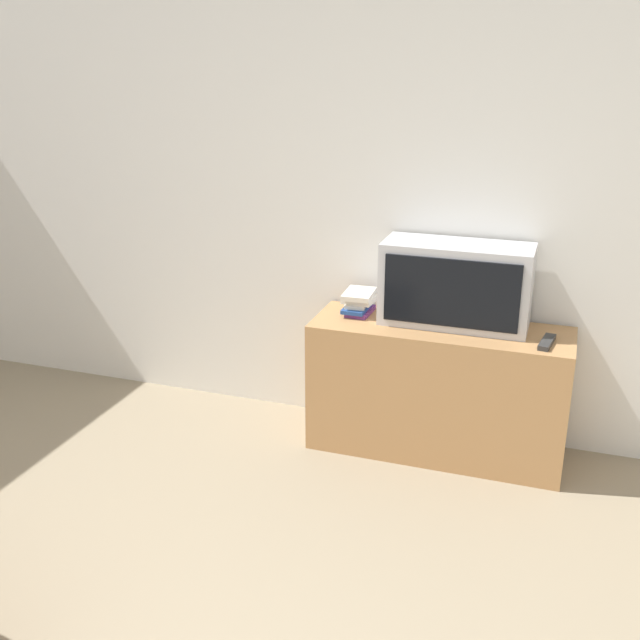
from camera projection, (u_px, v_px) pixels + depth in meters
name	position (u px, v px, depth m)	size (l,w,h in m)	color
wall_back	(343.00, 190.00, 3.97)	(9.00, 0.06, 2.60)	white
tv_stand	(437.00, 390.00, 3.87)	(1.30, 0.44, 0.69)	tan
television	(456.00, 285.00, 3.73)	(0.73, 0.31, 0.42)	silver
book_stack	(359.00, 302.00, 3.93)	(0.17, 0.22, 0.12)	#7A3884
remote_on_stand	(547.00, 342.00, 3.53)	(0.08, 0.20, 0.02)	#2D2D2D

